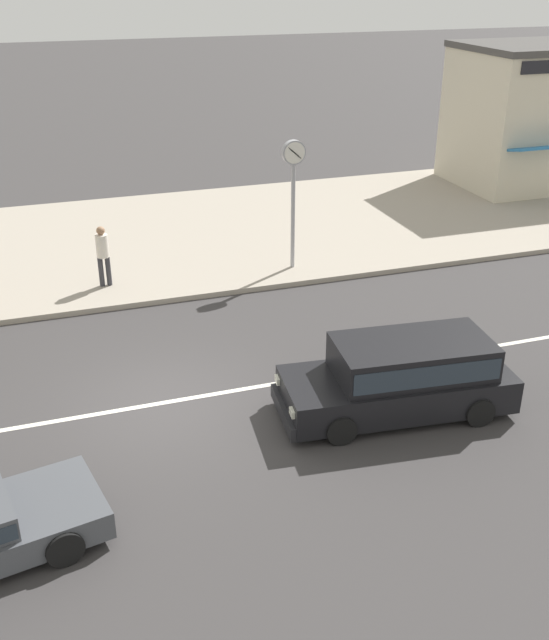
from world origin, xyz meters
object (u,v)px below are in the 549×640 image
object	(u,v)px
street_clock	(293,174)
shopfront_corner_warung	(526,116)
minivan_black_4	(403,374)
pedestrian_by_shop	(103,251)

from	to	relation	value
street_clock	shopfront_corner_warung	distance (m)	13.17
minivan_black_4	pedestrian_by_shop	world-z (taller)	pedestrian_by_shop
street_clock	pedestrian_by_shop	xyz separation A→B (m)	(-5.42, 0.31, -1.79)
minivan_black_4	pedestrian_by_shop	distance (m)	9.57
pedestrian_by_shop	shopfront_corner_warung	world-z (taller)	shopfront_corner_warung
shopfront_corner_warung	minivan_black_4	bearing A→B (deg)	-131.80
pedestrian_by_shop	shopfront_corner_warung	xyz separation A→B (m)	(17.22, 5.53, 1.68)
minivan_black_4	pedestrian_by_shop	bearing A→B (deg)	121.31
minivan_black_4	shopfront_corner_warung	distance (m)	18.48
street_clock	shopfront_corner_warung	size ratio (longest dim) A/B	0.70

